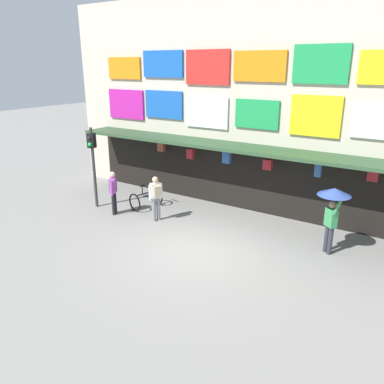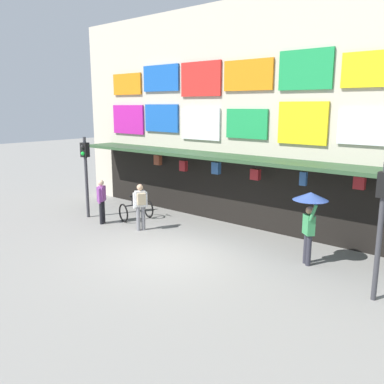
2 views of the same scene
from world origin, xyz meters
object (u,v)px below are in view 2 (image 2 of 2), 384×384
traffic_light_far (382,210)px  pedestrian_in_red (102,199)px  pedestrian_in_black (141,204)px  pedestrian_with_umbrella (310,208)px  traffic_light_near (85,164)px  bicycle_parked (136,210)px

traffic_light_far → pedestrian_in_red: 9.90m
pedestrian_in_black → pedestrian_with_umbrella: 6.03m
pedestrian_in_black → pedestrian_in_red: bearing=-168.8°
traffic_light_near → bicycle_parked: bearing=29.2°
traffic_light_far → bicycle_parked: traffic_light_far is taller
pedestrian_with_umbrella → pedestrian_in_red: 7.83m
pedestrian_in_red → traffic_light_far: bearing=1.2°
bicycle_parked → pedestrian_in_black: pedestrian_in_black is taller
pedestrian_with_umbrella → traffic_light_far: bearing=-25.3°
traffic_light_near → pedestrian_in_red: bearing=-8.9°
traffic_light_near → pedestrian_in_black: size_ratio=1.90×
traffic_light_near → traffic_light_far: (11.00, 0.02, 0.00)m
traffic_light_far → pedestrian_in_red: bearing=-178.8°
traffic_light_near → pedestrian_in_black: 3.17m
pedestrian_in_black → pedestrian_in_red: 1.81m
traffic_light_far → pedestrian_in_black: traffic_light_far is taller
traffic_light_near → pedestrian_with_umbrella: traffic_light_near is taller
traffic_light_near → pedestrian_in_red: size_ratio=1.90×
traffic_light_near → traffic_light_far: bearing=0.1°
pedestrian_in_black → pedestrian_with_umbrella: pedestrian_with_umbrella is taller
pedestrian_with_umbrella → traffic_light_near: bearing=-173.4°
traffic_light_far → pedestrian_with_umbrella: 2.40m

